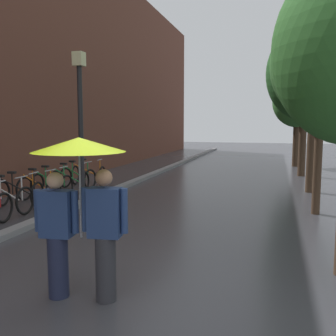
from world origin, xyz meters
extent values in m
plane|color=#38383D|center=(0.00, 0.00, 0.00)|extent=(80.00, 80.00, 0.00)
cube|color=slate|center=(-3.20, 10.00, 0.06)|extent=(0.30, 36.00, 0.12)
cylinder|color=#473323|center=(2.85, 5.65, 1.31)|extent=(0.20, 0.20, 2.62)
ellipsoid|color=#387533|center=(2.85, 5.65, 3.65)|extent=(2.43, 2.43, 2.74)
cylinder|color=#473323|center=(2.96, 8.76, 1.59)|extent=(0.30, 0.30, 3.17)
ellipsoid|color=#235623|center=(2.96, 8.76, 4.32)|extent=(2.69, 2.69, 3.07)
cylinder|color=#473323|center=(2.92, 12.69, 1.42)|extent=(0.31, 0.31, 2.84)
ellipsoid|color=#235623|center=(2.92, 12.69, 4.30)|extent=(3.18, 3.18, 3.89)
cylinder|color=#473323|center=(2.83, 16.34, 1.18)|extent=(0.31, 0.31, 2.36)
ellipsoid|color=#387533|center=(2.83, 16.34, 3.36)|extent=(2.50, 2.50, 2.67)
torus|color=black|center=(-3.98, 2.79, 0.35)|extent=(0.13, 0.70, 0.70)
cylinder|color=red|center=(-4.06, 2.78, 0.64)|extent=(0.04, 0.04, 0.58)
torus|color=black|center=(-4.00, 3.58, 0.35)|extent=(0.06, 0.70, 0.70)
cylinder|color=silver|center=(-4.62, 3.58, 0.55)|extent=(0.88, 0.04, 0.43)
cylinder|color=silver|center=(-4.72, 3.58, 0.62)|extent=(0.04, 0.04, 0.55)
cube|color=black|center=(-4.72, 3.58, 0.93)|extent=(0.22, 0.10, 0.06)
cylinder|color=silver|center=(-4.09, 3.58, 0.64)|extent=(0.04, 0.04, 0.58)
cylinder|color=#9E9EA3|center=(-4.09, 3.58, 0.93)|extent=(0.03, 0.46, 0.03)
torus|color=black|center=(-4.18, 4.32, 0.35)|extent=(0.14, 0.70, 0.70)
torus|color=black|center=(-5.19, 4.20, 0.35)|extent=(0.14, 0.70, 0.70)
cylinder|color=black|center=(-4.78, 4.25, 0.55)|extent=(0.88, 0.14, 0.43)
cylinder|color=black|center=(-4.89, 4.24, 0.62)|extent=(0.04, 0.04, 0.55)
cube|color=black|center=(-4.89, 4.24, 0.93)|extent=(0.23, 0.12, 0.06)
cylinder|color=black|center=(-4.26, 4.31, 0.64)|extent=(0.04, 0.04, 0.58)
cylinder|color=#9E9EA3|center=(-4.26, 4.31, 0.93)|extent=(0.08, 0.46, 0.03)
torus|color=black|center=(-4.09, 4.94, 0.35)|extent=(0.12, 0.70, 0.70)
torus|color=black|center=(-5.11, 5.03, 0.35)|extent=(0.12, 0.70, 0.70)
cylinder|color=orange|center=(-4.70, 4.99, 0.55)|extent=(0.88, 0.11, 0.43)
cylinder|color=orange|center=(-4.80, 5.00, 0.62)|extent=(0.04, 0.04, 0.55)
cube|color=black|center=(-4.80, 5.00, 0.93)|extent=(0.23, 0.12, 0.06)
cylinder|color=orange|center=(-4.17, 4.95, 0.64)|extent=(0.04, 0.04, 0.58)
cylinder|color=#9E9EA3|center=(-4.17, 4.95, 0.93)|extent=(0.07, 0.46, 0.03)
torus|color=black|center=(-4.15, 5.72, 0.35)|extent=(0.06, 0.70, 0.70)
torus|color=black|center=(-5.17, 5.72, 0.35)|extent=(0.06, 0.70, 0.70)
cylinder|color=#1E7A38|center=(-4.76, 5.72, 0.55)|extent=(0.88, 0.04, 0.43)
cylinder|color=#1E7A38|center=(-4.87, 5.72, 0.62)|extent=(0.04, 0.04, 0.55)
cube|color=black|center=(-4.87, 5.72, 0.93)|extent=(0.22, 0.10, 0.06)
cylinder|color=#1E7A38|center=(-4.23, 5.72, 0.64)|extent=(0.04, 0.04, 0.58)
cylinder|color=#9E9EA3|center=(-4.23, 5.72, 0.93)|extent=(0.03, 0.46, 0.03)
torus|color=black|center=(-4.03, 6.60, 0.35)|extent=(0.11, 0.70, 0.70)
torus|color=black|center=(-5.05, 6.52, 0.35)|extent=(0.11, 0.70, 0.70)
cylinder|color=#1E7A38|center=(-4.64, 6.55, 0.55)|extent=(0.88, 0.10, 0.43)
cylinder|color=#1E7A38|center=(-4.75, 6.55, 0.62)|extent=(0.04, 0.04, 0.55)
cube|color=black|center=(-4.75, 6.55, 0.93)|extent=(0.23, 0.12, 0.06)
cylinder|color=#1E7A38|center=(-4.12, 6.59, 0.64)|extent=(0.04, 0.04, 0.58)
cylinder|color=#9E9EA3|center=(-4.12, 6.59, 0.93)|extent=(0.06, 0.46, 0.03)
torus|color=black|center=(-4.15, 7.18, 0.35)|extent=(0.14, 0.70, 0.70)
torus|color=black|center=(-5.16, 7.31, 0.35)|extent=(0.14, 0.70, 0.70)
cylinder|color=#1E7A38|center=(-4.75, 7.26, 0.55)|extent=(0.88, 0.14, 0.43)
cylinder|color=#1E7A38|center=(-4.86, 7.27, 0.62)|extent=(0.04, 0.04, 0.55)
cube|color=black|center=(-4.86, 7.27, 0.93)|extent=(0.23, 0.13, 0.06)
cylinder|color=#1E7A38|center=(-4.23, 7.19, 0.64)|extent=(0.04, 0.04, 0.58)
cylinder|color=#9E9EA3|center=(-4.23, 7.19, 0.93)|extent=(0.08, 0.46, 0.03)
torus|color=black|center=(-4.14, 8.10, 0.35)|extent=(0.15, 0.70, 0.70)
torus|color=black|center=(-5.15, 7.97, 0.35)|extent=(0.15, 0.70, 0.70)
cylinder|color=orange|center=(-4.75, 8.02, 0.55)|extent=(0.88, 0.15, 0.43)
cylinder|color=orange|center=(-4.85, 8.01, 0.62)|extent=(0.04, 0.04, 0.55)
cube|color=black|center=(-4.85, 8.01, 0.93)|extent=(0.23, 0.13, 0.06)
cylinder|color=orange|center=(-4.22, 8.09, 0.64)|extent=(0.04, 0.04, 0.58)
cylinder|color=#9E9EA3|center=(-4.22, 8.09, 0.93)|extent=(0.09, 0.46, 0.03)
cylinder|color=#1E233D|center=(-0.77, -0.05, 0.40)|extent=(0.26, 0.26, 0.80)
cube|color=navy|center=(-0.77, -0.05, 1.10)|extent=(0.42, 0.27, 0.60)
sphere|color=tan|center=(-0.77, -0.05, 1.52)|extent=(0.21, 0.21, 0.21)
cylinder|color=navy|center=(-1.02, -0.08, 1.13)|extent=(0.09, 0.09, 0.54)
cylinder|color=navy|center=(-0.53, -0.02, 1.13)|extent=(0.09, 0.09, 0.54)
cylinder|color=#2D2D33|center=(-0.14, 0.03, 0.41)|extent=(0.26, 0.26, 0.83)
cube|color=navy|center=(-0.14, 0.03, 1.14)|extent=(0.42, 0.27, 0.62)
sphere|color=#9E7051|center=(-0.14, 0.03, 1.57)|extent=(0.21, 0.21, 0.21)
cylinder|color=navy|center=(-0.39, 0.00, 1.17)|extent=(0.09, 0.09, 0.56)
cylinder|color=navy|center=(0.11, 0.06, 1.17)|extent=(0.09, 0.09, 0.56)
cylinder|color=#9E9EA3|center=(-0.46, 0.01, 1.35)|extent=(0.02, 0.02, 1.10)
cone|color=#BCE019|center=(-0.46, 0.01, 1.97)|extent=(1.15, 1.15, 0.18)
cylinder|color=black|center=(-2.60, 3.89, 1.78)|extent=(0.12, 0.12, 3.56)
cube|color=beige|center=(-2.60, 3.89, 3.72)|extent=(0.24, 0.24, 0.32)
camera|label=1|loc=(1.88, -4.11, 2.23)|focal=40.10mm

